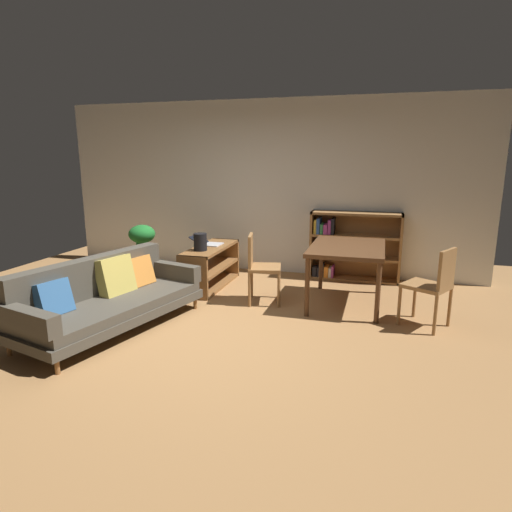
{
  "coord_description": "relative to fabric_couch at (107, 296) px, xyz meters",
  "views": [
    {
      "loc": [
        1.83,
        -4.07,
        1.83
      ],
      "look_at": [
        0.45,
        0.66,
        0.71
      ],
      "focal_mm": 30.58,
      "sensor_mm": 36.0,
      "label": 1
    }
  ],
  "objects": [
    {
      "name": "dining_table",
      "position": [
        2.43,
        1.52,
        0.32
      ],
      "size": [
        0.89,
        1.26,
        0.75
      ],
      "color": "#56351E",
      "rests_on": "ground_plane"
    },
    {
      "name": "bookshelf",
      "position": [
        2.35,
        2.72,
        0.15
      ],
      "size": [
        1.33,
        0.32,
        1.03
      ],
      "color": "olive",
      "rests_on": "ground_plane"
    },
    {
      "name": "dining_chair_near",
      "position": [
        1.36,
        1.28,
        0.15
      ],
      "size": [
        0.48,
        0.5,
        0.88
      ],
      "color": "olive",
      "rests_on": "ground_plane"
    },
    {
      "name": "media_console",
      "position": [
        0.49,
        1.77,
        -0.07
      ],
      "size": [
        0.43,
        1.3,
        0.58
      ],
      "color": "brown",
      "rests_on": "ground_plane"
    },
    {
      "name": "potted_floor_plant",
      "position": [
        -0.5,
        1.61,
        0.17
      ],
      "size": [
        0.44,
        0.39,
        0.88
      ],
      "color": "#333338",
      "rests_on": "ground_plane"
    },
    {
      "name": "open_laptop",
      "position": [
        0.4,
        1.9,
        0.25
      ],
      "size": [
        0.45,
        0.29,
        0.12
      ],
      "color": "silver",
      "rests_on": "media_console"
    },
    {
      "name": "dining_chair_far",
      "position": [
        3.39,
        0.98,
        0.15
      ],
      "size": [
        0.58,
        0.56,
        0.89
      ],
      "color": "olive",
      "rests_on": "ground_plane"
    },
    {
      "name": "fabric_couch",
      "position": [
        0.0,
        0.0,
        0.0
      ],
      "size": [
        1.31,
        2.22,
        0.76
      ],
      "color": "brown",
      "rests_on": "ground_plane"
    },
    {
      "name": "back_wall_panel",
      "position": [
        0.99,
        2.9,
        0.99
      ],
      "size": [
        6.8,
        0.1,
        2.7
      ],
      "primitive_type": "cube",
      "color": "silver",
      "rests_on": "ground_plane"
    },
    {
      "name": "ground_plane",
      "position": [
        0.99,
        0.2,
        -0.36
      ],
      "size": [
        8.16,
        8.16,
        0.0
      ],
      "primitive_type": "plane",
      "color": "#9E7042"
    },
    {
      "name": "desk_speaker",
      "position": [
        0.46,
        1.5,
        0.34
      ],
      "size": [
        0.18,
        0.18,
        0.24
      ],
      "color": "black",
      "rests_on": "media_console"
    }
  ]
}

